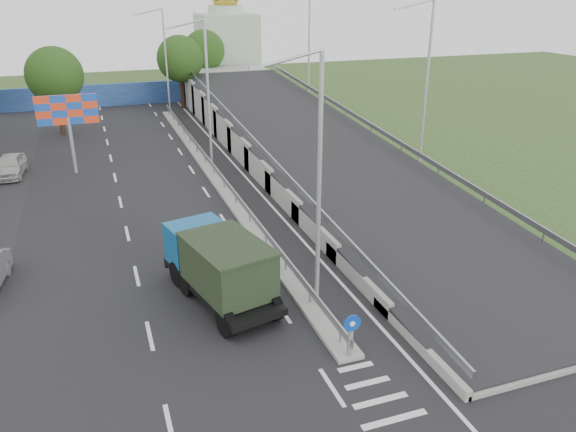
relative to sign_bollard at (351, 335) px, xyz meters
name	(u,v)px	position (x,y,z in m)	size (l,w,h in m)	color
ground	(379,399)	(0.00, -2.17, -1.03)	(160.00, 160.00, 0.00)	#2D4C1E
road_surface	(181,201)	(-3.00, 17.83, -1.03)	(26.00, 90.00, 0.04)	black
median	(214,175)	(0.00, 21.83, -0.93)	(1.00, 44.00, 0.20)	gray
overpass_ramp	(315,143)	(7.50, 21.83, 0.72)	(10.00, 50.00, 3.50)	gray
median_guardrail	(214,166)	(0.00, 21.83, -0.28)	(0.09, 44.00, 0.71)	gray
sign_bollard	(351,335)	(0.00, 0.00, 0.00)	(0.64, 0.23, 1.67)	black
lamp_post_near	(315,172)	(0.11, 3.83, 4.77)	(2.74, 0.18, 10.08)	#B2B5B7
lamp_post_mid	(205,87)	(0.11, 23.83, 4.77)	(2.74, 0.18, 10.08)	#B2B5B7
lamp_post_far	(164,55)	(0.11, 43.83, 4.77)	(2.74, 0.18, 10.08)	#B2B5B7
blue_wall	(122,94)	(-4.00, 49.83, 0.17)	(30.00, 0.50, 2.40)	navy
church	(227,45)	(10.00, 57.83, 4.28)	(7.00, 7.00, 13.80)	#B2CCAD
billboard	(68,114)	(-9.00, 25.83, 3.15)	(4.00, 0.24, 5.50)	#B2B5B7
tree_left_mid	(55,75)	(-10.00, 37.83, 4.14)	(4.80, 4.80, 7.60)	black
tree_median_far	(180,59)	(2.00, 45.83, 4.14)	(4.80, 4.80, 7.60)	black
tree_ramp_far	(204,51)	(6.00, 52.83, 4.14)	(4.80, 4.80, 7.60)	black
dump_truck	(219,264)	(-3.34, 5.67, 0.58)	(3.86, 7.00, 2.92)	black
parked_car_e	(10,166)	(-13.24, 26.72, -0.29)	(1.75, 4.35, 1.48)	#ADACA9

